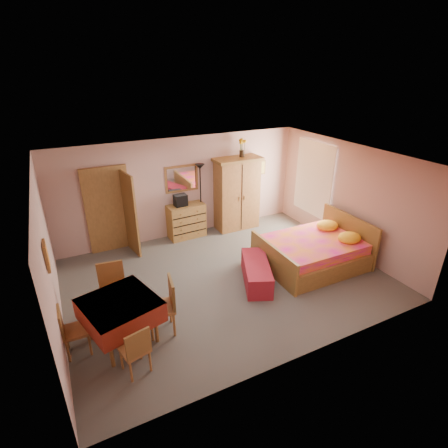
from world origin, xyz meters
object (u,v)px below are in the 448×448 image
floor_lamp (201,200)px  chair_south (134,349)px  chair_east (160,307)px  dining_table (122,321)px  chair_west (76,330)px  wall_mirror (181,179)px  stereo (181,200)px  wardrobe (237,194)px  bed (312,245)px  chest_of_drawers (186,221)px  chair_north (113,292)px  bench (256,272)px  sunflower_vase (242,148)px

floor_lamp → chair_south: (-2.76, -3.91, -0.54)m
floor_lamp → chair_east: bearing=-123.4°
dining_table → chair_south: 0.72m
chair_west → wall_mirror: bearing=138.8°
stereo → wardrobe: bearing=-2.6°
bed → chair_east: 3.77m
floor_lamp → dining_table: size_ratio=1.76×
chest_of_drawers → bed: 3.32m
chair_west → chair_east: 1.34m
chest_of_drawers → chair_north: 3.39m
wall_mirror → dining_table: 4.27m
floor_lamp → bench: (0.09, -2.70, -0.73)m
wall_mirror → wardrobe: wardrobe is taller
chest_of_drawers → wall_mirror: 1.12m
wardrobe → bench: (-0.94, -2.60, -0.77)m
stereo → chair_north: size_ratio=0.31×
dining_table → wall_mirror: bearing=55.2°
chair_south → chair_east: bearing=33.6°
bed → bench: (-1.49, -0.04, -0.29)m
chair_north → chair_west: bearing=49.8°
bench → dining_table: 2.92m
floor_lamp → chair_east: size_ratio=1.90×
chair_south → chair_north: bearing=77.5°
chest_of_drawers → chair_east: (-1.71, -3.24, 0.05)m
chair_north → bed: bearing=-175.2°
floor_lamp → wall_mirror: bearing=157.2°
wardrobe → chair_north: (-3.80, -2.38, -0.49)m
chair_north → chair_west: size_ratio=1.16×
bed → wall_mirror: bearing=125.8°
chair_north → chair_east: 1.00m
floor_lamp → chair_south: size_ratio=2.28×
wardrobe → chair_south: (-3.78, -3.81, -0.57)m
bed → chair_west: size_ratio=2.55×
sunflower_vase → bed: size_ratio=0.22×
floor_lamp → chair_west: 4.71m
chest_of_drawers → bench: bearing=-81.5°
stereo → chair_south: (-2.18, -3.88, -0.63)m
bed → chair_west: bearing=-174.2°
wardrobe → chair_west: wardrobe is taller
floor_lamp → wardrobe: 1.03m
chair_west → chair_east: (1.33, -0.14, 0.07)m
sunflower_vase → bed: (0.40, -2.59, -1.72)m
floor_lamp → chest_of_drawers: bearing=-176.8°
floor_lamp → stereo: bearing=-177.2°
wardrobe → chair_south: wardrobe is taller
chair_east → bed: bearing=-71.7°
chest_of_drawers → wardrobe: size_ratio=0.48×
wall_mirror → bed: bearing=-54.1°
chair_west → chair_east: chair_east is taller
wall_mirror → bench: (0.53, -2.89, -1.32)m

